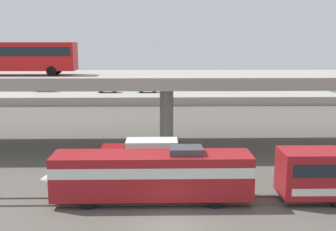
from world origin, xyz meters
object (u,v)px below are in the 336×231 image
parked_car_0 (230,86)px  parked_car_4 (148,89)px  train_locomotive (142,173)px  parked_car_1 (108,89)px  parked_car_2 (46,88)px  service_truck_east (142,155)px  parked_car_3 (90,87)px  transit_bus_on_overpass (18,55)px

parked_car_0 → parked_car_4: bearing=-168.8°
train_locomotive → parked_car_4: (-1.09, 51.17, 0.17)m
parked_car_1 → parked_car_0: bearing=-172.5°
parked_car_1 → parked_car_2: bearing=-8.1°
parked_car_0 → parked_car_2: 37.36m
service_truck_east → parked_car_4: parked_car_4 is taller
parked_car_2 → parked_car_3: size_ratio=0.95×
service_truck_east → transit_bus_on_overpass: bearing=-30.1°
transit_bus_on_overpass → parked_car_0: (29.16, 40.13, -7.90)m
parked_car_3 → transit_bus_on_overpass: bearing=-90.5°
train_locomotive → service_truck_east: train_locomotive is taller
train_locomotive → parked_car_2: 57.29m
parked_car_0 → parked_car_4: same height
parked_car_1 → parked_car_2: same height
parked_car_0 → parked_car_3: (-28.81, -0.41, -0.00)m
parked_car_0 → parked_car_4: size_ratio=1.11×
parked_car_1 → parked_car_3: (-4.16, 2.84, -0.00)m
parked_car_3 → parked_car_4: same height
transit_bus_on_overpass → parked_car_3: 40.50m
train_locomotive → parked_car_2: (-21.65, 53.04, 0.17)m
parked_car_2 → parked_car_4: same height
train_locomotive → parked_car_0: train_locomotive is taller
service_truck_east → parked_car_1: size_ratio=1.61×
train_locomotive → service_truck_east: 6.75m
service_truck_east → parked_car_1: 45.35m
parked_car_0 → parked_car_1: same height
parked_car_2 → parked_car_4: (20.56, -1.87, -0.00)m
parked_car_4 → transit_bus_on_overpass: bearing=71.4°
service_truck_east → parked_car_2: parked_car_2 is taller
service_truck_east → parked_car_4: bearing=-89.0°
service_truck_east → parked_car_0: 50.37m
parked_car_0 → parked_car_1: size_ratio=1.07×
transit_bus_on_overpass → service_truck_east: 17.49m
service_truck_east → parked_car_3: parked_car_3 is taller
transit_bus_on_overpass → service_truck_east: size_ratio=1.76×
transit_bus_on_overpass → parked_car_2: transit_bus_on_overpass is taller
parked_car_2 → parked_car_3: 8.58m
transit_bus_on_overpass → parked_car_2: size_ratio=2.86×
transit_bus_on_overpass → parked_car_3: (0.35, 39.72, -7.91)m
parked_car_1 → parked_car_3: size_ratio=0.96×
parked_car_1 → parked_car_4: same height
parked_car_0 → parked_car_1: (-24.65, -3.25, -0.00)m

